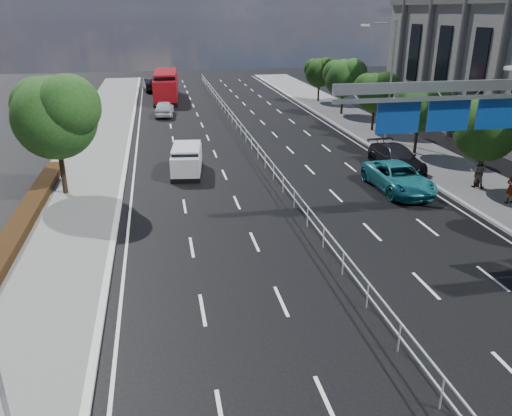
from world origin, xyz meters
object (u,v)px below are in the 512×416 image
object	(u,v)px
overhead_gantry	(466,108)
near_car_silver	(164,108)
white_minivan	(187,160)
red_bus	(166,85)
parked_car_teal	(398,178)
pedestrian_b	(478,172)
pedestrian_a	(512,186)
parked_car_dark	(396,158)
near_car_dark	(150,85)

from	to	relation	value
overhead_gantry	near_car_silver	size ratio (longest dim) A/B	2.37
white_minivan	red_bus	bearing A→B (deg)	98.12
parked_car_teal	pedestrian_b	xyz separation A→B (m)	(4.52, -0.73, 0.28)
pedestrian_a	parked_car_dark	bearing A→B (deg)	-72.21
parked_car_teal	pedestrian_a	xyz separation A→B (m)	(4.71, -3.39, 0.31)
overhead_gantry	near_car_silver	distance (m)	32.84
parked_car_teal	near_car_silver	bearing A→B (deg)	115.73
overhead_gantry	red_bus	xyz separation A→B (m)	(-12.21, 39.56, -3.93)
white_minivan	near_car_dark	xyz separation A→B (m)	(-2.28, 36.11, -0.09)
overhead_gantry	near_car_silver	world-z (taller)	overhead_gantry
white_minivan	parked_car_dark	size ratio (longest dim) A/B	0.82
overhead_gantry	red_bus	bearing A→B (deg)	107.16
white_minivan	near_car_silver	size ratio (longest dim) A/B	1.00
near_car_silver	parked_car_dark	bearing A→B (deg)	129.37
near_car_silver	parked_car_dark	world-z (taller)	parked_car_dark
pedestrian_a	pedestrian_b	bearing A→B (deg)	-90.58
overhead_gantry	near_car_dark	world-z (taller)	overhead_gantry
parked_car_dark	near_car_silver	bearing A→B (deg)	122.38
red_bus	pedestrian_a	size ratio (longest dim) A/B	5.84
red_bus	pedestrian_a	bearing A→B (deg)	-62.75
white_minivan	near_car_silver	distance (m)	19.22
red_bus	pedestrian_b	xyz separation A→B (m)	(16.56, -35.16, -0.63)
near_car_silver	pedestrian_a	xyz separation A→B (m)	(17.29, -28.14, 0.34)
red_bus	near_car_silver	size ratio (longest dim) A/B	2.52
overhead_gantry	parked_car_dark	world-z (taller)	overhead_gantry
near_car_silver	parked_car_dark	size ratio (longest dim) A/B	0.82
white_minivan	pedestrian_a	size ratio (longest dim) A/B	2.31
overhead_gantry	near_car_dark	bearing A→B (deg)	106.75
near_car_silver	red_bus	bearing A→B (deg)	-88.17
white_minivan	parked_car_dark	xyz separation A→B (m)	(13.36, -1.73, -0.11)
red_bus	near_car_dark	distance (m)	7.52
overhead_gantry	pedestrian_a	world-z (taller)	overhead_gantry
overhead_gantry	near_car_dark	size ratio (longest dim) A/B	2.14
white_minivan	red_bus	distance (m)	28.89
white_minivan	near_car_dark	world-z (taller)	white_minivan
pedestrian_a	white_minivan	bearing A→B (deg)	-33.38
white_minivan	near_car_dark	distance (m)	36.18
parked_car_teal	parked_car_dark	size ratio (longest dim) A/B	1.04
red_bus	near_car_silver	distance (m)	9.75
parked_car_teal	near_car_dark	bearing A→B (deg)	107.24
pedestrian_b	near_car_dark	bearing A→B (deg)	-28.13
near_car_silver	pedestrian_b	xyz separation A→B (m)	(17.10, -25.48, 0.31)
overhead_gantry	near_car_silver	xyz separation A→B (m)	(-12.75, 29.87, -4.87)
red_bus	pedestrian_b	bearing A→B (deg)	-61.42
white_minivan	pedestrian_a	world-z (taller)	pedestrian_a
near_car_silver	parked_car_dark	xyz separation A→B (m)	(14.31, -20.93, 0.03)
white_minivan	parked_car_dark	world-z (taller)	white_minivan
white_minivan	parked_car_dark	bearing A→B (deg)	-0.10
red_bus	parked_car_teal	distance (m)	36.49
parked_car_dark	parked_car_teal	bearing A→B (deg)	-116.33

